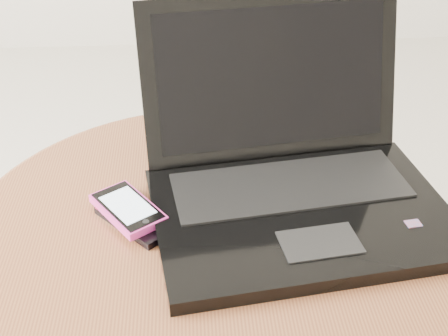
{
  "coord_description": "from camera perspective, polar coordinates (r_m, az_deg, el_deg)",
  "views": [
    {
      "loc": [
        -0.04,
        -0.5,
        1.0
      ],
      "look_at": [
        0.01,
        0.14,
        0.57
      ],
      "focal_mm": 48.71,
      "sensor_mm": 36.0,
      "label": 1
    }
  ],
  "objects": [
    {
      "name": "table",
      "position": [
        0.85,
        -1.37,
        -11.03
      ],
      "size": [
        0.65,
        0.65,
        0.51
      ],
      "color": "#521E0D",
      "rests_on": "ground"
    },
    {
      "name": "laptop",
      "position": [
        0.8,
        6.42,
        -0.41
      ],
      "size": [
        0.41,
        0.37,
        0.24
      ],
      "color": "black",
      "rests_on": "table"
    },
    {
      "name": "phone_black",
      "position": [
        0.78,
        -8.13,
        -4.69
      ],
      "size": [
        0.11,
        0.12,
        0.01
      ],
      "color": "black",
      "rests_on": "table"
    },
    {
      "name": "phone_pink",
      "position": [
        0.78,
        -9.01,
        -3.8
      ],
      "size": [
        0.1,
        0.12,
        0.01
      ],
      "color": "#F33AAD",
      "rests_on": "phone_black"
    }
  ]
}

